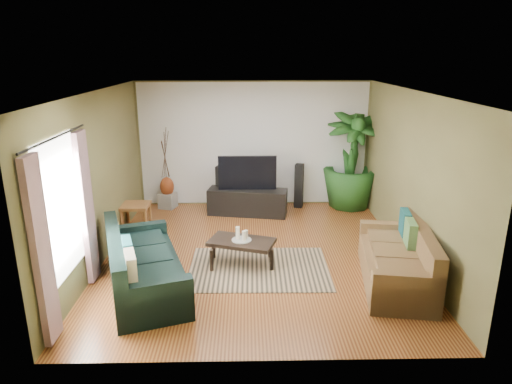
{
  "coord_description": "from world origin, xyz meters",
  "views": [
    {
      "loc": [
        -0.16,
        -7.02,
        3.27
      ],
      "look_at": [
        0.0,
        0.2,
        1.05
      ],
      "focal_mm": 32.0,
      "sensor_mm": 36.0,
      "label": 1
    }
  ],
  "objects_px": {
    "potted_plant": "(352,159)",
    "speaker_right": "(299,186)",
    "pedestal": "(168,200)",
    "sofa_left": "(144,260)",
    "tv_stand": "(248,202)",
    "side_table": "(136,218)",
    "vase": "(167,187)",
    "sofa_right": "(396,256)",
    "television": "(247,173)",
    "speaker_left": "(221,188)",
    "coffee_table": "(242,252)"
  },
  "relations": [
    {
      "from": "speaker_left",
      "to": "sofa_left",
      "type": "bearing_deg",
      "value": -89.28
    },
    {
      "from": "tv_stand",
      "to": "vase",
      "type": "xyz_separation_m",
      "value": [
        -1.74,
        0.47,
        0.21
      ]
    },
    {
      "from": "vase",
      "to": "television",
      "type": "bearing_deg",
      "value": -14.44
    },
    {
      "from": "speaker_right",
      "to": "pedestal",
      "type": "distance_m",
      "value": 2.89
    },
    {
      "from": "tv_stand",
      "to": "speaker_left",
      "type": "relative_size",
      "value": 1.69
    },
    {
      "from": "sofa_left",
      "to": "pedestal",
      "type": "bearing_deg",
      "value": -14.43
    },
    {
      "from": "potted_plant",
      "to": "side_table",
      "type": "height_order",
      "value": "potted_plant"
    },
    {
      "from": "sofa_left",
      "to": "potted_plant",
      "type": "relative_size",
      "value": 1.05
    },
    {
      "from": "vase",
      "to": "side_table",
      "type": "distance_m",
      "value": 1.43
    },
    {
      "from": "sofa_left",
      "to": "vase",
      "type": "distance_m",
      "value": 3.57
    },
    {
      "from": "speaker_right",
      "to": "potted_plant",
      "type": "xyz_separation_m",
      "value": [
        1.12,
        0.01,
        0.58
      ]
    },
    {
      "from": "pedestal",
      "to": "side_table",
      "type": "xyz_separation_m",
      "value": [
        -0.37,
        -1.36,
        0.1
      ]
    },
    {
      "from": "sofa_left",
      "to": "tv_stand",
      "type": "height_order",
      "value": "sofa_left"
    },
    {
      "from": "sofa_right",
      "to": "coffee_table",
      "type": "height_order",
      "value": "sofa_right"
    },
    {
      "from": "sofa_left",
      "to": "potted_plant",
      "type": "bearing_deg",
      "value": -64.97
    },
    {
      "from": "television",
      "to": "speaker_left",
      "type": "bearing_deg",
      "value": 152.0
    },
    {
      "from": "television",
      "to": "speaker_right",
      "type": "distance_m",
      "value": 1.28
    },
    {
      "from": "sofa_left",
      "to": "potted_plant",
      "type": "distance_m",
      "value": 5.19
    },
    {
      "from": "tv_stand",
      "to": "pedestal",
      "type": "xyz_separation_m",
      "value": [
        -1.74,
        0.47,
        -0.11
      ]
    },
    {
      "from": "television",
      "to": "tv_stand",
      "type": "bearing_deg",
      "value": -90.0
    },
    {
      "from": "tv_stand",
      "to": "potted_plant",
      "type": "distance_m",
      "value": 2.43
    },
    {
      "from": "speaker_right",
      "to": "side_table",
      "type": "distance_m",
      "value": 3.52
    },
    {
      "from": "tv_stand",
      "to": "potted_plant",
      "type": "bearing_deg",
      "value": 21.88
    },
    {
      "from": "potted_plant",
      "to": "speaker_right",
      "type": "bearing_deg",
      "value": -179.56
    },
    {
      "from": "tv_stand",
      "to": "side_table",
      "type": "height_order",
      "value": "tv_stand"
    },
    {
      "from": "speaker_right",
      "to": "sofa_left",
      "type": "bearing_deg",
      "value": -108.83
    },
    {
      "from": "television",
      "to": "speaker_left",
      "type": "relative_size",
      "value": 1.24
    },
    {
      "from": "sofa_right",
      "to": "coffee_table",
      "type": "distance_m",
      "value": 2.37
    },
    {
      "from": "sofa_right",
      "to": "speaker_left",
      "type": "distance_m",
      "value": 4.31
    },
    {
      "from": "tv_stand",
      "to": "side_table",
      "type": "distance_m",
      "value": 2.29
    },
    {
      "from": "sofa_left",
      "to": "speaker_right",
      "type": "distance_m",
      "value": 4.4
    },
    {
      "from": "sofa_right",
      "to": "tv_stand",
      "type": "xyz_separation_m",
      "value": [
        -2.16,
        3.01,
        -0.15
      ]
    },
    {
      "from": "sofa_right",
      "to": "tv_stand",
      "type": "height_order",
      "value": "sofa_right"
    },
    {
      "from": "sofa_right",
      "to": "tv_stand",
      "type": "relative_size",
      "value": 1.22
    },
    {
      "from": "coffee_table",
      "to": "side_table",
      "type": "relative_size",
      "value": 1.89
    },
    {
      "from": "tv_stand",
      "to": "vase",
      "type": "distance_m",
      "value": 1.82
    },
    {
      "from": "speaker_left",
      "to": "speaker_right",
      "type": "height_order",
      "value": "same"
    },
    {
      "from": "television",
      "to": "speaker_left",
      "type": "distance_m",
      "value": 0.77
    },
    {
      "from": "sofa_left",
      "to": "speaker_right",
      "type": "height_order",
      "value": "speaker_right"
    },
    {
      "from": "television",
      "to": "coffee_table",
      "type": "bearing_deg",
      "value": -92.49
    },
    {
      "from": "pedestal",
      "to": "potted_plant",
      "type": "bearing_deg",
      "value": 0.0
    },
    {
      "from": "sofa_left",
      "to": "speaker_left",
      "type": "bearing_deg",
      "value": -33.63
    },
    {
      "from": "sofa_right",
      "to": "speaker_right",
      "type": "bearing_deg",
      "value": -154.4
    },
    {
      "from": "coffee_table",
      "to": "vase",
      "type": "height_order",
      "value": "vase"
    },
    {
      "from": "pedestal",
      "to": "vase",
      "type": "bearing_deg",
      "value": 180.0
    },
    {
      "from": "television",
      "to": "potted_plant",
      "type": "distance_m",
      "value": 2.29
    },
    {
      "from": "sofa_left",
      "to": "tv_stand",
      "type": "distance_m",
      "value": 3.43
    },
    {
      "from": "speaker_right",
      "to": "vase",
      "type": "bearing_deg",
      "value": -162.67
    },
    {
      "from": "pedestal",
      "to": "tv_stand",
      "type": "bearing_deg",
      "value": -15.05
    },
    {
      "from": "side_table",
      "to": "speaker_right",
      "type": "bearing_deg",
      "value": 22.72
    }
  ]
}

